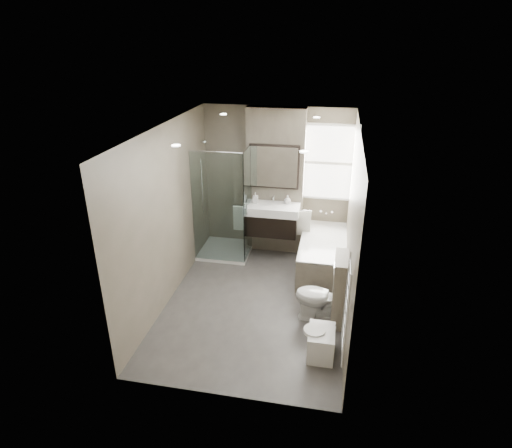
% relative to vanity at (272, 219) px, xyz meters
% --- Properties ---
extents(room, '(2.70, 3.90, 2.70)m').
position_rel_vanity_xyz_m(room, '(0.00, -1.43, 0.56)').
color(room, '#474441').
rests_on(room, ground).
extents(vanity_pier, '(1.00, 0.25, 2.60)m').
position_rel_vanity_xyz_m(vanity_pier, '(0.00, 0.35, 0.56)').
color(vanity_pier, '#665E50').
rests_on(vanity_pier, ground).
extents(vanity, '(0.95, 0.47, 0.66)m').
position_rel_vanity_xyz_m(vanity, '(0.00, 0.00, 0.00)').
color(vanity, black).
rests_on(vanity, vanity_pier).
extents(mirror_cabinet, '(0.86, 0.08, 0.76)m').
position_rel_vanity_xyz_m(mirror_cabinet, '(0.00, 0.19, 0.89)').
color(mirror_cabinet, black).
rests_on(mirror_cabinet, vanity_pier).
extents(towel_left, '(0.24, 0.06, 0.44)m').
position_rel_vanity_xyz_m(towel_left, '(-0.56, -0.02, -0.02)').
color(towel_left, silver).
rests_on(towel_left, vanity_pier).
extents(towel_right, '(0.24, 0.06, 0.44)m').
position_rel_vanity_xyz_m(towel_right, '(0.56, -0.02, -0.02)').
color(towel_right, silver).
rests_on(towel_right, vanity_pier).
extents(shower_enclosure, '(0.90, 0.90, 2.00)m').
position_rel_vanity_xyz_m(shower_enclosure, '(-0.75, -0.08, -0.25)').
color(shower_enclosure, white).
rests_on(shower_enclosure, ground).
extents(bathtub, '(0.75, 1.60, 0.57)m').
position_rel_vanity_xyz_m(bathtub, '(0.92, -0.33, -0.43)').
color(bathtub, '#665E50').
rests_on(bathtub, ground).
extents(window, '(0.98, 0.06, 1.33)m').
position_rel_vanity_xyz_m(window, '(0.90, 0.45, 0.93)').
color(window, white).
rests_on(window, room).
extents(toilet, '(0.75, 0.48, 0.73)m').
position_rel_vanity_xyz_m(toilet, '(0.97, -1.71, -0.38)').
color(toilet, white).
rests_on(toilet, ground).
extents(cistern_box, '(0.19, 0.55, 1.00)m').
position_rel_vanity_xyz_m(cistern_box, '(1.21, -1.68, -0.24)').
color(cistern_box, '#665E50').
rests_on(cistern_box, ground).
extents(bidet, '(0.40, 0.45, 0.47)m').
position_rel_vanity_xyz_m(bidet, '(1.01, -2.45, -0.55)').
color(bidet, white).
rests_on(bidet, ground).
extents(towel_radiator, '(0.03, 0.49, 1.10)m').
position_rel_vanity_xyz_m(towel_radiator, '(1.25, -3.03, 0.38)').
color(towel_radiator, silver).
rests_on(towel_radiator, room).
extents(soap_bottle_a, '(0.08, 0.09, 0.19)m').
position_rel_vanity_xyz_m(soap_bottle_a, '(-0.30, 0.05, 0.35)').
color(soap_bottle_a, white).
rests_on(soap_bottle_a, vanity).
extents(soap_bottle_b, '(0.12, 0.12, 0.15)m').
position_rel_vanity_xyz_m(soap_bottle_b, '(0.25, 0.13, 0.34)').
color(soap_bottle_b, white).
rests_on(soap_bottle_b, vanity).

